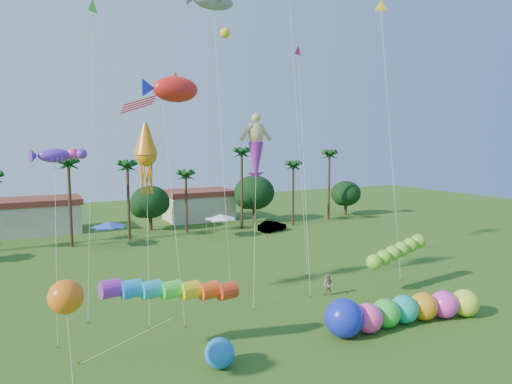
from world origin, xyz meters
name	(u,v)px	position (x,y,z in m)	size (l,w,h in m)	color
ground	(340,376)	(0.00, 0.00, 0.00)	(160.00, 160.00, 0.00)	#285116
tree_line	(170,200)	(3.57, 44.00, 4.28)	(69.46, 8.91, 11.00)	#3A2819
buildings_row	(115,213)	(-3.09, 50.00, 2.00)	(35.00, 7.00, 4.00)	beige
tent_row	(110,225)	(-6.00, 36.33, 2.75)	(31.00, 4.00, 0.60)	white
car_b	(272,226)	(15.95, 36.29, 0.73)	(1.55, 4.46, 1.47)	#4C4C54
spectator_b	(328,285)	(7.01, 10.74, 0.89)	(0.87, 0.68, 1.79)	gray
caterpillar_inflatable	(398,311)	(7.66, 3.59, 1.06)	(12.37, 3.49, 2.52)	#FE439D
blue_ball	(220,353)	(-5.45, 3.78, 0.85)	(1.71, 1.71, 1.71)	blue
rainbow_tube	(197,296)	(-5.99, 5.94, 3.57)	(10.39, 2.53, 4.11)	red
green_worm	(374,262)	(10.39, 9.17, 2.81)	(10.09, 2.63, 3.58)	#74CD2D
orange_ball_kite	(66,297)	(-13.28, 2.60, 5.71)	(1.94, 2.97, 6.49)	orange
merman_kite	(256,150)	(2.04, 14.01, 11.86)	(3.12, 4.27, 14.36)	tan
fish_kite	(176,89)	(-4.44, 14.31, 16.38)	(5.26, 5.61, 17.45)	red
shark_kite	(213,2)	(1.39, 21.24, 25.16)	(5.47, 7.88, 26.09)	gray
squid_kite	(146,156)	(-6.52, 15.22, 11.51)	(2.15, 5.47, 14.02)	orange
lobster_kite	(54,156)	(-12.78, 14.94, 11.64)	(4.06, 6.11, 12.34)	#6629CD
delta_kite_red	(298,56)	(7.07, 15.76, 19.92)	(2.17, 5.11, 20.94)	#D6174F
delta_kite_yellow	(381,11)	(16.03, 15.53, 24.75)	(1.30, 5.03, 25.82)	gold
delta_kite_green	(93,13)	(-9.50, 18.12, 22.11)	(2.37, 5.08, 23.14)	#38EF39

